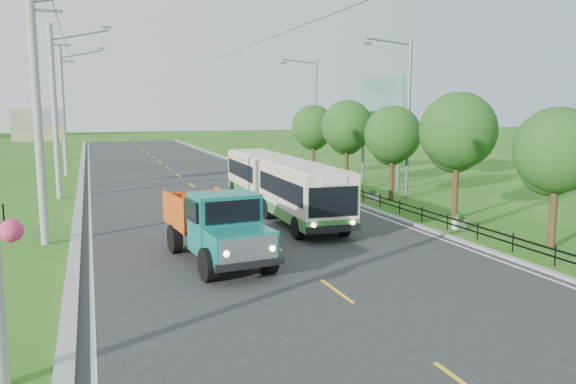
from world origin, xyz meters
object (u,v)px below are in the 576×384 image
planter_near (459,222)px  tree_fourth (392,137)px  pole_mid (55,111)px  bus (280,181)px  billboard_left (38,131)px  tree_second (555,155)px  dump_truck (217,221)px  pole_near (38,112)px  pole_far (63,110)px  tree_back (313,129)px  planter_far (319,179)px  streetlight_far (314,113)px  planter_mid (372,196)px  streetlight_mid (406,114)px  tree_third (457,135)px  billboard_right (381,107)px  tree_fifth (347,129)px

planter_near → tree_fourth: bearing=81.2°
pole_mid → bus: bearing=-39.7°
tree_fourth → billboard_left: size_ratio=1.04×
tree_second → dump_truck: bearing=170.0°
pole_near → pole_far: same height
pole_far → tree_back: pole_far is taller
tree_back → planter_far: (-1.26, -4.14, -3.37)m
tree_second → tree_fourth: tree_fourth is taller
streetlight_far → planter_mid: size_ratio=13.54×
pole_mid → planter_mid: pole_mid is taller
streetlight_mid → pole_far: bearing=134.9°
streetlight_far → planter_far: streetlight_far is taller
pole_far → tree_third: size_ratio=1.67×
streetlight_far → bus: 18.17m
tree_back → streetlight_mid: size_ratio=0.61×
tree_third → billboard_right: billboard_right is taller
pole_near → planter_near: 17.79m
pole_mid → billboard_right: bearing=-2.8°
planter_mid → planter_far: size_ratio=1.00×
pole_mid → dump_truck: (5.72, -16.68, -3.69)m
tree_fourth → planter_mid: size_ratio=8.06×
streetlight_mid → tree_second: bearing=-93.8°
tree_back → pole_far: bearing=159.3°
planter_near → planter_far: size_ratio=1.00×
pole_far → planter_far: pole_far is taller
tree_third → bus: tree_third is taller
tree_third → billboard_left: bearing=140.7°
tree_second → planter_far: size_ratio=7.91×
planter_mid → billboard_right: billboard_right is taller
planter_far → pole_near: bearing=-142.4°
tree_third → planter_far: size_ratio=8.96×
tree_fourth → tree_back: (0.00, 12.00, 0.07)m
pole_mid → streetlight_far: 20.16m
streetlight_mid → streetlight_far: 14.00m
bus → tree_fourth: bearing=16.3°
tree_back → bus: tree_back is taller
tree_fifth → planter_far: tree_fifth is taller
planter_near → billboard_right: (3.70, 14.00, 5.06)m
pole_near → planter_near: pole_near is taller
streetlight_far → bus: (-8.26, -15.84, -3.28)m
pole_near → streetlight_mid: size_ratio=1.10×
planter_near → dump_truck: (-11.14, -1.68, 1.12)m
planter_mid → bus: 6.62m
streetlight_mid → planter_mid: 5.05m
pole_mid → dump_truck: size_ratio=1.63×
planter_far → tree_fifth: bearing=-56.0°
tree_back → tree_fourth: bearing=-90.0°
streetlight_mid → dump_truck: 16.73m
billboard_right → dump_truck: bearing=-133.4°
billboard_right → bus: size_ratio=0.52×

